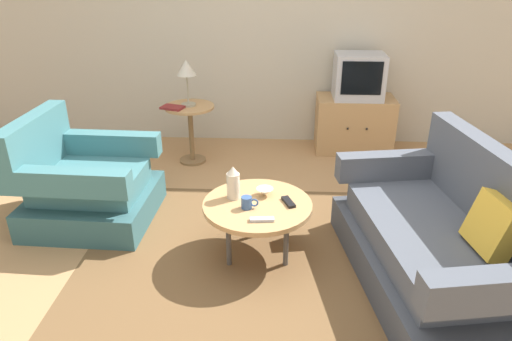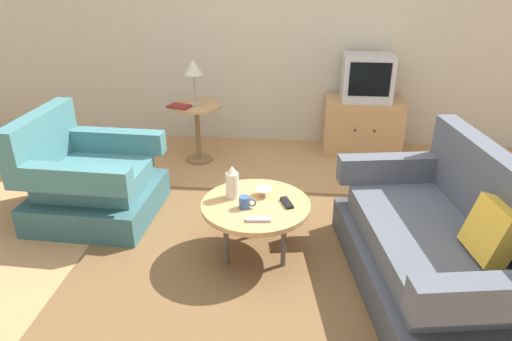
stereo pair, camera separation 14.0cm
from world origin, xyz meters
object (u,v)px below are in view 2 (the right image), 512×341
object	(u,v)px
couch	(439,248)
tv_stand	(362,126)
armchair	(89,183)
bowl	(264,192)
tv_remote_silver	(259,220)
side_table	(197,121)
book	(179,106)
table_lamp	(194,70)
coffee_table	(256,207)
vase	(232,182)
television	(367,78)
mug	(245,202)
tv_remote_dark	(287,203)

from	to	relation	value
couch	tv_stand	xyz separation A→B (m)	(-0.24, 2.28, -0.00)
couch	tv_stand	distance (m)	2.29
couch	armchair	bearing A→B (deg)	65.75
bowl	tv_remote_silver	distance (m)	0.35
side_table	book	xyz separation A→B (m)	(-0.15, -0.10, 0.18)
table_lamp	tv_remote_silver	xyz separation A→B (m)	(0.80, -1.85, -0.52)
side_table	bowl	size ratio (longest dim) A/B	5.01
couch	tv_remote_silver	world-z (taller)	couch
coffee_table	vase	xyz separation A→B (m)	(-0.17, 0.07, 0.15)
armchair	side_table	world-z (taller)	armchair
armchair	tv_stand	xyz separation A→B (m)	(2.36, 1.59, 0.01)
television	mug	xyz separation A→B (m)	(-1.02, -2.08, -0.36)
armchair	tv_remote_dark	distance (m)	1.68
side_table	mug	size ratio (longest dim) A/B	5.10
tv_stand	tv_remote_dark	bearing A→B (deg)	-110.04
vase	tv_remote_dark	xyz separation A→B (m)	(0.39, -0.06, -0.11)
couch	television	world-z (taller)	television
vase	bowl	xyz separation A→B (m)	(0.22, 0.05, -0.09)
mug	tv_remote_silver	world-z (taller)	mug
couch	tv_remote_silver	xyz separation A→B (m)	(-1.14, 0.02, 0.13)
couch	coffee_table	size ratio (longest dim) A/B	2.24
vase	tv_remote_silver	bearing A→B (deg)	-54.75
coffee_table	television	bearing A→B (deg)	64.68
armchair	book	xyz separation A→B (m)	(0.50, 1.07, 0.33)
mug	tv_remote_silver	xyz separation A→B (m)	(0.11, -0.16, -0.03)
tv_stand	armchair	bearing A→B (deg)	-146.00
side_table	coffee_table	bearing A→B (deg)	-64.94
side_table	tv_remote_dark	world-z (taller)	side_table
side_table	armchair	bearing A→B (deg)	-118.94
book	table_lamp	bearing A→B (deg)	55.73
vase	television	bearing A→B (deg)	59.93
side_table	bowl	bearing A→B (deg)	-61.84
tv_remote_dark	book	world-z (taller)	book
coffee_table	tv_remote_silver	size ratio (longest dim) A/B	4.70
table_lamp	armchair	bearing A→B (deg)	-118.57
television	table_lamp	bearing A→B (deg)	-167.16
armchair	vase	bearing A→B (deg)	75.41
side_table	table_lamp	size ratio (longest dim) A/B	1.34
armchair	television	distance (m)	2.88
coffee_table	table_lamp	distance (m)	1.88
side_table	book	distance (m)	0.26
coffee_table	armchair	bearing A→B (deg)	162.62
bowl	book	distance (m)	1.70
coffee_table	tv_remote_silver	world-z (taller)	tv_remote_silver
side_table	book	bearing A→B (deg)	-144.92
armchair	coffee_table	xyz separation A→B (m)	(1.41, -0.44, 0.10)
tv_remote_dark	book	distance (m)	1.88
book	couch	bearing A→B (deg)	-21.76
television	coffee_table	bearing A→B (deg)	-115.32
armchair	bowl	size ratio (longest dim) A/B	8.05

